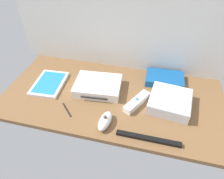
% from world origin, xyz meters
% --- Properties ---
extents(ground_plane, '(1.00, 0.48, 0.02)m').
position_xyz_m(ground_plane, '(0.00, 0.00, -0.01)').
color(ground_plane, brown).
rests_on(ground_plane, ground).
extents(back_wall, '(1.10, 0.01, 0.64)m').
position_xyz_m(back_wall, '(0.00, 0.25, 0.32)').
color(back_wall, silver).
rests_on(back_wall, ground).
extents(game_console, '(0.22, 0.18, 0.04)m').
position_xyz_m(game_console, '(-0.07, 0.03, 0.02)').
color(game_console, white).
rests_on(game_console, ground_plane).
extents(mini_computer, '(0.19, 0.19, 0.05)m').
position_xyz_m(mini_computer, '(0.25, -0.00, 0.03)').
color(mini_computer, silver).
rests_on(mini_computer, ground_plane).
extents(game_case, '(0.15, 0.20, 0.02)m').
position_xyz_m(game_case, '(-0.32, 0.01, 0.01)').
color(game_case, white).
rests_on(game_case, ground_plane).
extents(network_router, '(0.18, 0.13, 0.03)m').
position_xyz_m(network_router, '(0.23, 0.16, 0.02)').
color(network_router, '#145193').
rests_on(network_router, ground_plane).
extents(remote_wand, '(0.10, 0.15, 0.03)m').
position_xyz_m(remote_wand, '(0.12, -0.03, 0.02)').
color(remote_wand, white).
rests_on(remote_wand, ground_plane).
extents(remote_nunchuk, '(0.06, 0.10, 0.05)m').
position_xyz_m(remote_nunchuk, '(0.01, -0.17, 0.02)').
color(remote_nunchuk, white).
rests_on(remote_nunchuk, ground_plane).
extents(sensor_bar, '(0.24, 0.02, 0.01)m').
position_xyz_m(sensor_bar, '(0.19, -0.20, 0.01)').
color(sensor_bar, black).
rests_on(sensor_bar, ground_plane).
extents(stylus_pen, '(0.07, 0.07, 0.01)m').
position_xyz_m(stylus_pen, '(-0.17, -0.13, 0.00)').
color(stylus_pen, black).
rests_on(stylus_pen, ground_plane).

